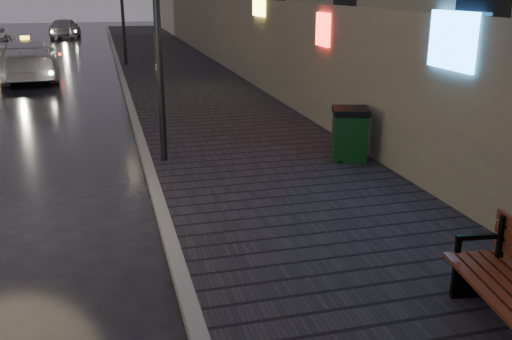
{
  "coord_description": "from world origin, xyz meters",
  "views": [
    {
      "loc": [
        0.74,
        -5.53,
        3.61
      ],
      "look_at": [
        2.96,
        2.73,
        0.85
      ],
      "focal_mm": 40.0,
      "sensor_mm": 36.0,
      "label": 1
    }
  ],
  "objects": [
    {
      "name": "trash_bin",
      "position": [
        5.58,
        5.01,
        0.71
      ],
      "size": [
        0.9,
        0.9,
        1.1
      ],
      "rotation": [
        0.0,
        0.0,
        -0.3
      ],
      "color": "black",
      "rests_on": "sidewalk"
    },
    {
      "name": "sidewalk",
      "position": [
        3.9,
        21.0,
        0.07
      ],
      "size": [
        4.6,
        58.0,
        0.15
      ],
      "primitive_type": "cube",
      "color": "black",
      "rests_on": "ground"
    },
    {
      "name": "curb",
      "position": [
        1.5,
        21.0,
        0.07
      ],
      "size": [
        0.2,
        58.0,
        0.15
      ],
      "primitive_type": "cube",
      "color": "slate",
      "rests_on": "ground"
    },
    {
      "name": "car_far",
      "position": [
        -1.65,
        39.74,
        0.73
      ],
      "size": [
        2.28,
        4.47,
        1.46
      ],
      "primitive_type": "imported",
      "rotation": [
        0.0,
        0.0,
        3.01
      ],
      "color": "gray",
      "rests_on": "ground"
    },
    {
      "name": "taxi_mid",
      "position": [
        -2.14,
        19.31,
        0.8
      ],
      "size": [
        2.89,
        5.75,
        1.6
      ],
      "primitive_type": "imported",
      "rotation": [
        0.0,
        0.0,
        3.26
      ],
      "color": "silver",
      "rests_on": "ground"
    }
  ]
}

